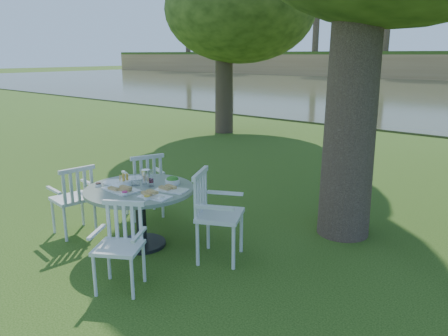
{
  "coord_description": "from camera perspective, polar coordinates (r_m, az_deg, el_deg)",
  "views": [
    {
      "loc": [
        3.36,
        -3.85,
        2.23
      ],
      "look_at": [
        0.0,
        0.2,
        0.85
      ],
      "focal_mm": 35.0,
      "sensor_mm": 36.0,
      "label": 1
    }
  ],
  "objects": [
    {
      "name": "tableware",
      "position": [
        5.18,
        -10.58,
        -2.06
      ],
      "size": [
        1.12,
        0.78,
        0.2
      ],
      "color": "white",
      "rests_on": "table"
    },
    {
      "name": "chair_se",
      "position": [
        4.4,
        -13.24,
        -8.92
      ],
      "size": [
        0.57,
        0.56,
        0.84
      ],
      "rotation": [
        0.0,
        0.0,
        0.54
      ],
      "color": "silver",
      "rests_on": "ground"
    },
    {
      "name": "chair_ne",
      "position": [
        4.81,
        -1.69,
        -5.28
      ],
      "size": [
        0.65,
        0.66,
        1.0
      ],
      "rotation": [
        0.0,
        0.0,
        -4.25
      ],
      "color": "silver",
      "rests_on": "ground"
    },
    {
      "name": "ground",
      "position": [
        5.58,
        -1.33,
        -8.88
      ],
      "size": [
        140.0,
        140.0,
        0.0
      ],
      "primitive_type": "plane",
      "color": "#1D3B0C",
      "rests_on": "ground"
    },
    {
      "name": "chair_sw",
      "position": [
        5.73,
        -18.84,
        -3.39
      ],
      "size": [
        0.48,
        0.5,
        0.9
      ],
      "rotation": [
        0.0,
        0.0,
        -1.7
      ],
      "color": "silver",
      "rests_on": "ground"
    },
    {
      "name": "table",
      "position": [
        5.21,
        -10.9,
        -4.22
      ],
      "size": [
        1.27,
        1.27,
        0.72
      ],
      "color": "black",
      "rests_on": "ground"
    },
    {
      "name": "chair_nw",
      "position": [
        6.09,
        -10.19,
        -1.66
      ],
      "size": [
        0.57,
        0.59,
        0.92
      ],
      "rotation": [
        0.0,
        0.0,
        -1.95
      ],
      "color": "silver",
      "rests_on": "ground"
    }
  ]
}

